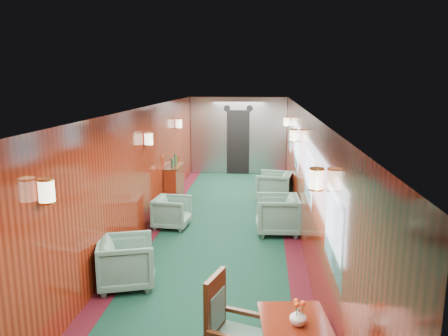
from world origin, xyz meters
name	(u,v)px	position (x,y,z in m)	size (l,w,h in m)	color
room	(219,153)	(0.00, 0.00, 1.63)	(12.00, 12.10, 2.40)	#0E3323
bulkhead	(238,136)	(0.00, 5.91, 1.18)	(2.98, 0.17, 2.39)	#A6A8AD
windows_right	(302,162)	(1.49, 0.25, 1.45)	(0.02, 8.60, 0.80)	silver
wall_sconces	(222,140)	(0.00, 0.57, 1.79)	(2.97, 7.97, 0.25)	#FFF1C6
side_chair	(227,325)	(0.48, -3.82, 0.59)	(0.60, 0.62, 1.09)	#1E473E
credenza	(174,183)	(-1.34, 2.48, 0.46)	(0.31, 1.00, 1.17)	maroon
flower_vase	(298,317)	(1.14, -3.90, 0.77)	(0.16, 0.16, 0.17)	white
armchair_left_near	(126,262)	(-1.13, -1.94, 0.36)	(0.76, 0.78, 0.71)	#1E473E
armchair_left_far	(172,212)	(-1.00, 0.62, 0.31)	(0.67, 0.69, 0.62)	#1E473E
armchair_right_near	(277,215)	(1.08, 0.47, 0.37)	(0.79, 0.82, 0.74)	#1E473E
armchair_right_far	(274,187)	(1.07, 2.67, 0.37)	(0.79, 0.81, 0.74)	#1E473E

